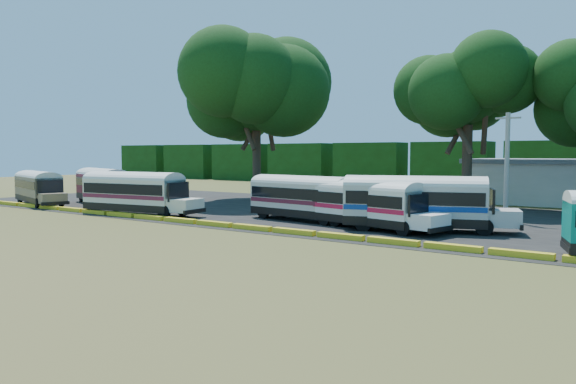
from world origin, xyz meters
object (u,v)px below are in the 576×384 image
Objects in this scene: bus_beige at (39,186)px; bus_cream_west at (136,190)px; bus_white_red at (369,201)px; bus_red at (103,184)px; tree_west at (256,88)px.

bus_beige is 13.23m from bus_cream_west.
bus_red is at bearing -169.22° from bus_white_red.
bus_beige is 21.36m from tree_west.
bus_red reaches higher than bus_white_red.
bus_cream_west is (13.23, -0.27, 0.09)m from bus_beige.
bus_beige is 5.44m from bus_red.
bus_red is 10.04m from bus_cream_west.
bus_red reaches higher than bus_beige.
bus_white_red is at bearing 2.37° from bus_cream_west.
tree_west reaches higher than bus_beige.
bus_white_red is (26.67, -0.90, -0.17)m from bus_red.
tree_west reaches higher than bus_white_red.
bus_white_red is at bearing 16.94° from bus_red.
bus_red is 1.08× the size of bus_white_red.
bus_white_red is 23.51m from tree_west.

